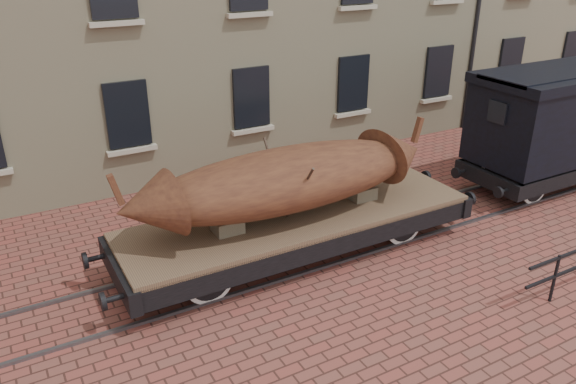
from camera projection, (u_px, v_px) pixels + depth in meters
ground at (311, 251)px, 12.35m from camera, size 90.00×90.00×0.00m
rail_track at (311, 250)px, 12.34m from camera, size 30.00×1.52×0.06m
flatcar_wagon at (298, 222)px, 11.87m from camera, size 8.55×2.32×1.29m
iron_boat at (287, 179)px, 11.32m from camera, size 6.99×2.04×1.65m
goods_van at (566, 113)px, 15.07m from camera, size 6.24×2.27×3.23m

